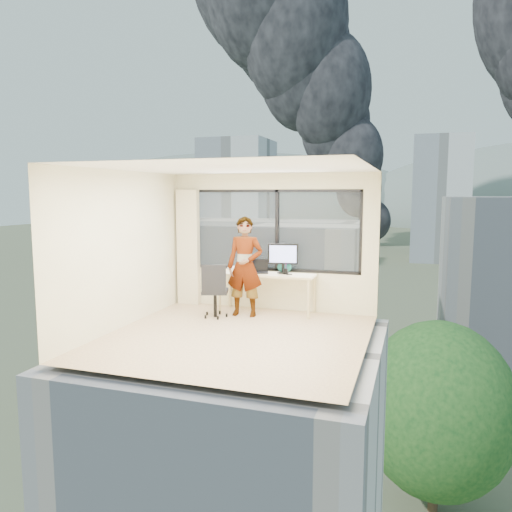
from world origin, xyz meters
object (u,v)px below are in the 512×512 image
at_px(desk, 267,293).
at_px(laptop, 259,267).
at_px(chair, 215,290).
at_px(game_console, 236,268).
at_px(person, 245,267).
at_px(monitor, 283,258).
at_px(handbag, 284,267).

xyz_separation_m(desk, laptop, (-0.15, -0.03, 0.49)).
bearing_deg(chair, desk, 21.22).
bearing_deg(desk, game_console, 163.72).
height_order(chair, person, person).
height_order(monitor, game_console, monitor).
bearing_deg(desk, handbag, 28.02).
distance_m(game_console, laptop, 0.59).
distance_m(chair, handbag, 1.38).
bearing_deg(game_console, chair, -87.84).
xyz_separation_m(laptop, handbag, (0.44, 0.19, -0.01)).
xyz_separation_m(person, game_console, (-0.37, 0.55, -0.12)).
distance_m(monitor, laptop, 0.48).
xyz_separation_m(monitor, laptop, (-0.43, -0.11, -0.17)).
height_order(person, monitor, person).
xyz_separation_m(monitor, game_console, (-0.97, 0.12, -0.25)).
height_order(desk, person, person).
height_order(desk, laptop, laptop).
bearing_deg(chair, person, 12.63).
distance_m(desk, monitor, 0.72).
bearing_deg(game_console, monitor, 2.46).
bearing_deg(game_console, handbag, 6.79).
bearing_deg(person, monitor, 32.08).
xyz_separation_m(desk, game_console, (-0.69, 0.20, 0.41)).
distance_m(chair, game_console, 0.88).
bearing_deg(person, laptop, 59.26).
bearing_deg(game_console, person, -46.40).
xyz_separation_m(person, monitor, (0.60, 0.43, 0.12)).
xyz_separation_m(desk, monitor, (0.28, 0.08, 0.65)).
relative_size(monitor, laptop, 1.52).
distance_m(person, game_console, 0.68).
bearing_deg(handbag, chair, -155.67).
relative_size(monitor, game_console, 2.04).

